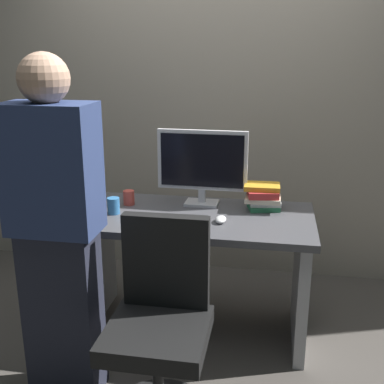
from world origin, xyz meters
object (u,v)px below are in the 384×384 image
object	(u,v)px
desk	(193,252)
monitor	(202,163)
person_at_desk	(57,233)
cup_near_keyboard	(114,206)
mouse	(221,219)
cup_by_monitor	(129,198)
office_chair	(160,334)
keyboard	(168,219)
book_stack	(263,197)

from	to	relation	value
desk	monitor	size ratio (longest dim) A/B	2.53
person_at_desk	cup_near_keyboard	bearing A→B (deg)	83.59
person_at_desk	mouse	world-z (taller)	person_at_desk
desk	cup_near_keyboard	bearing A→B (deg)	-172.27
cup_by_monitor	desk	bearing A→B (deg)	-15.42
mouse	cup_by_monitor	distance (m)	0.63
office_chair	desk	bearing A→B (deg)	88.31
office_chair	keyboard	xyz separation A→B (m)	(-0.10, 0.62, 0.32)
office_chair	monitor	size ratio (longest dim) A/B	1.74
desk	person_at_desk	bearing A→B (deg)	-128.79
monitor	cup_by_monitor	world-z (taller)	monitor
office_chair	monitor	distance (m)	1.09
monitor	office_chair	bearing A→B (deg)	-92.44
keyboard	book_stack	distance (m)	0.58
desk	book_stack	bearing A→B (deg)	22.20
person_at_desk	book_stack	distance (m)	1.21
desk	office_chair	size ratio (longest dim) A/B	1.45
person_at_desk	book_stack	bearing A→B (deg)	41.62
mouse	cup_near_keyboard	world-z (taller)	cup_near_keyboard
person_at_desk	mouse	distance (m)	0.89
office_chair	keyboard	world-z (taller)	office_chair
desk	keyboard	distance (m)	0.30
person_at_desk	mouse	bearing A→B (deg)	38.57
monitor	book_stack	world-z (taller)	monitor
desk	person_at_desk	size ratio (longest dim) A/B	0.83
cup_near_keyboard	person_at_desk	bearing A→B (deg)	-96.41
desk	cup_by_monitor	world-z (taller)	cup_by_monitor
monitor	cup_by_monitor	bearing A→B (deg)	-169.72
desk	mouse	distance (m)	0.32
person_at_desk	mouse	xyz separation A→B (m)	(0.69, 0.55, -0.09)
keyboard	cup_near_keyboard	world-z (taller)	cup_near_keyboard
office_chair	cup_near_keyboard	distance (m)	0.88
monitor	keyboard	size ratio (longest dim) A/B	1.26
desk	cup_by_monitor	xyz separation A→B (m)	(-0.42, 0.12, 0.28)
office_chair	person_at_desk	size ratio (longest dim) A/B	0.57
mouse	book_stack	size ratio (longest dim) A/B	0.45
person_at_desk	monitor	distance (m)	1.01
office_chair	mouse	size ratio (longest dim) A/B	9.40
cup_near_keyboard	cup_by_monitor	size ratio (longest dim) A/B	1.08
person_at_desk	mouse	size ratio (longest dim) A/B	16.39
keyboard	office_chair	bearing A→B (deg)	-82.43
desk	office_chair	xyz separation A→B (m)	(-0.02, -0.74, -0.08)
monitor	cup_by_monitor	size ratio (longest dim) A/B	6.19
keyboard	cup_by_monitor	size ratio (longest dim) A/B	4.92
monitor	keyboard	distance (m)	0.42
office_chair	mouse	xyz separation A→B (m)	(0.19, 0.64, 0.32)
mouse	keyboard	bearing A→B (deg)	-175.47
cup_near_keyboard	mouse	bearing A→B (deg)	-3.42
cup_near_keyboard	book_stack	size ratio (longest dim) A/B	0.43
cup_by_monitor	book_stack	distance (m)	0.81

